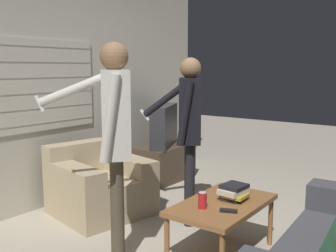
{
  "coord_description": "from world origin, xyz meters",
  "views": [
    {
      "loc": [
        -2.67,
        -1.54,
        1.51
      ],
      "look_at": [
        0.06,
        0.49,
        1.0
      ],
      "focal_mm": 42.0,
      "sensor_mm": 36.0,
      "label": 1
    }
  ],
  "objects": [
    {
      "name": "tv_stand",
      "position": [
        1.45,
        1.6,
        0.24
      ],
      "size": [
        0.82,
        0.48,
        0.47
      ],
      "color": "#4C3D2D",
      "rests_on": "ground_plane"
    },
    {
      "name": "person_right_standing",
      "position": [
        0.41,
        0.51,
        1.01
      ],
      "size": [
        0.51,
        0.75,
        1.6
      ],
      "rotation": [
        0.0,
        0.0,
        0.57
      ],
      "color": "black",
      "rests_on": "ground_plane"
    },
    {
      "name": "armchair_beige",
      "position": [
        0.08,
        1.41,
        0.29
      ],
      "size": [
        1.02,
        1.01,
        0.72
      ],
      "rotation": [
        0.0,
        0.0,
        2.95
      ],
      "color": "tan",
      "rests_on": "ground_plane"
    },
    {
      "name": "floor_fan",
      "position": [
        0.71,
        1.36,
        0.17
      ],
      "size": [
        0.29,
        0.2,
        0.36
      ],
      "color": "black",
      "rests_on": "ground_plane"
    },
    {
      "name": "coffee_table",
      "position": [
        -0.01,
        -0.1,
        0.4
      ],
      "size": [
        0.93,
        0.55,
        0.45
      ],
      "color": "brown",
      "rests_on": "ground_plane"
    },
    {
      "name": "tv",
      "position": [
        1.45,
        1.6,
        0.74
      ],
      "size": [
        0.82,
        0.52,
        0.54
      ],
      "rotation": [
        0.0,
        0.0,
        3.58
      ],
      "color": "#2D2D33",
      "rests_on": "tv_stand"
    },
    {
      "name": "ground_plane",
      "position": [
        0.0,
        0.0,
        0.0
      ],
      "size": [
        16.0,
        16.0,
        0.0
      ],
      "primitive_type": "plane",
      "color": "#B2A893"
    },
    {
      "name": "soda_can",
      "position": [
        -0.22,
        -0.04,
        0.51
      ],
      "size": [
        0.07,
        0.07,
        0.13
      ],
      "color": "red",
      "rests_on": "coffee_table"
    },
    {
      "name": "person_left_standing",
      "position": [
        -0.6,
        0.5,
        1.07
      ],
      "size": [
        0.51,
        0.81,
        1.69
      ],
      "rotation": [
        0.0,
        0.0,
        0.81
      ],
      "color": "#4C4233",
      "rests_on": "ground_plane"
    },
    {
      "name": "book_stack",
      "position": [
        0.1,
        -0.14,
        0.51
      ],
      "size": [
        0.24,
        0.2,
        0.12
      ],
      "color": "black",
      "rests_on": "coffee_table"
    },
    {
      "name": "wall_back",
      "position": [
        -0.0,
        2.03,
        1.28
      ],
      "size": [
        5.2,
        0.08,
        2.55
      ],
      "color": "#BCB7A8",
      "rests_on": "ground_plane"
    },
    {
      "name": "spare_remote",
      "position": [
        -0.18,
        -0.24,
        0.46
      ],
      "size": [
        0.09,
        0.14,
        0.02
      ],
      "rotation": [
        0.0,
        0.0,
        0.39
      ],
      "color": "black",
      "rests_on": "coffee_table"
    }
  ]
}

